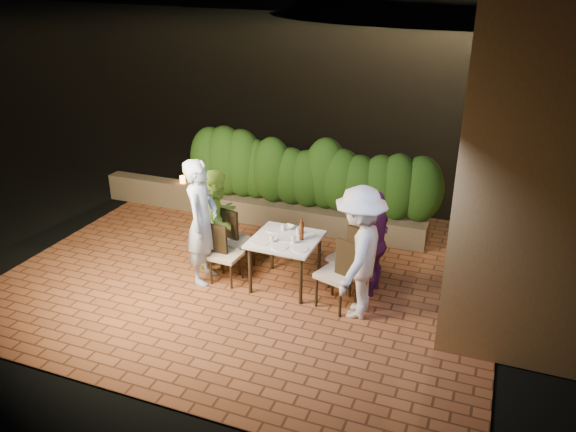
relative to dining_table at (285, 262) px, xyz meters
The scene contains 31 objects.
ground 0.76m from the dining_table, 155.12° to the right, with size 400.00×400.00×0.00m, color black.
terrace_floor 0.77m from the dining_table, 158.56° to the left, with size 7.00×6.00×0.15m, color brown.
building_wall 4.07m from the dining_table, 29.83° to the left, with size 1.60×5.00×5.00m, color olive.
window_pane 3.03m from the dining_table, 28.80° to the left, with size 0.08×1.00×1.40m, color black.
window_frame 3.02m from the dining_table, 28.91° to the left, with size 0.06×1.15×1.55m, color black.
planter 2.07m from the dining_table, 100.71° to the left, with size 4.20×0.55×0.40m, color brown.
hedge 2.14m from the dining_table, 100.71° to the left, with size 4.00×0.70×1.10m, color #1E4312, non-canonical shape.
parapet 3.95m from the dining_table, 149.05° to the left, with size 2.20×0.30×0.50m, color brown.
hill 59.91m from the dining_table, 88.64° to the left, with size 52.00×40.00×22.00m, color black.
dining_table is the anchor object (origin of this frame).
plate_nw 0.53m from the dining_table, 136.41° to the right, with size 0.24×0.24×0.01m, color white.
plate_sw 0.50m from the dining_table, 141.98° to the left, with size 0.24×0.24×0.01m, color white.
plate_ne 0.55m from the dining_table, 39.81° to the right, with size 0.22×0.22×0.01m, color white.
plate_se 0.51m from the dining_table, 39.71° to the left, with size 0.22×0.22×0.01m, color white.
plate_centre 0.38m from the dining_table, 141.25° to the right, with size 0.22×0.22×0.01m, color white.
plate_front 0.49m from the dining_table, 84.57° to the right, with size 0.23×0.23×0.01m, color white.
glass_nw 0.48m from the dining_table, 127.74° to the right, with size 0.06×0.06×0.10m, color silver.
glass_sw 0.50m from the dining_table, 119.92° to the left, with size 0.06×0.06×0.11m, color silver.
glass_ne 0.47m from the dining_table, 32.21° to the right, with size 0.07×0.07×0.12m, color silver.
glass_se 0.48m from the dining_table, 57.92° to the left, with size 0.06×0.06×0.10m, color silver.
beer_bottle 0.59m from the dining_table, 11.45° to the left, with size 0.06×0.06×0.33m, color #4C220C, non-canonical shape.
bowl 0.52m from the dining_table, 104.24° to the left, with size 0.17×0.17×0.04m, color white.
chair_left_front 0.87m from the dining_table, 166.68° to the right, with size 0.41×0.41×0.88m, color black, non-canonical shape.
chair_left_back 0.91m from the dining_table, 164.84° to the left, with size 0.42×0.42×0.91m, color black, non-canonical shape.
chair_right_front 0.88m from the dining_table, 17.19° to the right, with size 0.47×0.47×1.01m, color black, non-canonical shape.
chair_right_back 0.89m from the dining_table, 17.34° to the left, with size 0.45×0.45×0.98m, color black, non-canonical shape.
diner_blue 1.32m from the dining_table, 167.25° to the right, with size 0.67×0.44×1.85m, color #C0DEF7.
diner_green 1.27m from the dining_table, 167.44° to the left, with size 0.74×0.58×1.53m, color #96D041.
diner_white 1.29m from the dining_table, 16.30° to the right, with size 1.15×0.66×1.78m, color white.
diner_purple 1.29m from the dining_table, 13.77° to the left, with size 0.89×0.37×1.52m, color #682775.
parapet_lamp 3.53m from the dining_table, 144.88° to the left, with size 0.10×0.10×0.14m, color orange.
Camera 1 is at (3.16, -6.30, 4.16)m, focal length 35.00 mm.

